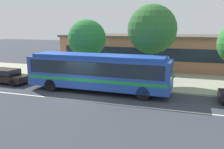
# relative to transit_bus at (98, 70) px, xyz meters

# --- Properties ---
(ground_plane) EXTENTS (120.00, 120.00, 0.00)m
(ground_plane) POSITION_rel_transit_bus_xyz_m (-0.90, -1.71, -1.72)
(ground_plane) COLOR #343840
(sidewalk_slab) EXTENTS (60.00, 8.00, 0.12)m
(sidewalk_slab) POSITION_rel_transit_bus_xyz_m (-0.90, 5.35, -1.66)
(sidewalk_slab) COLOR #9A9F87
(sidewalk_slab) RESTS_ON ground_plane
(lane_stripe_center) EXTENTS (56.00, 0.16, 0.01)m
(lane_stripe_center) POSITION_rel_transit_bus_xyz_m (-0.90, -2.51, -1.71)
(lane_stripe_center) COLOR silver
(lane_stripe_center) RESTS_ON ground_plane
(transit_bus) EXTENTS (11.25, 2.57, 2.95)m
(transit_bus) POSITION_rel_transit_bus_xyz_m (0.00, 0.00, 0.00)
(transit_bus) COLOR #2146A4
(transit_bus) RESTS_ON ground_plane
(sedan_behind_bus) EXTENTS (4.35, 2.00, 1.29)m
(sedan_behind_bus) POSITION_rel_transit_bus_xyz_m (-9.02, 0.16, -0.99)
(sedan_behind_bus) COLOR black
(sedan_behind_bus) RESTS_ON ground_plane
(pedestrian_waiting_near_sign) EXTENTS (0.44, 0.44, 1.63)m
(pedestrian_waiting_near_sign) POSITION_rel_transit_bus_xyz_m (5.45, 2.82, -0.65)
(pedestrian_waiting_near_sign) COLOR #716A56
(pedestrian_waiting_near_sign) RESTS_ON sidewalk_slab
(pedestrian_walking_along_curb) EXTENTS (0.47, 0.47, 1.72)m
(pedestrian_walking_along_curb) POSITION_rel_transit_bus_xyz_m (1.59, 3.00, -0.59)
(pedestrian_walking_along_curb) COLOR #3B3A30
(pedestrian_walking_along_curb) RESTS_ON sidewalk_slab
(bus_stop_sign) EXTENTS (0.15, 0.44, 2.67)m
(bus_stop_sign) POSITION_rel_transit_bus_xyz_m (5.13, 1.74, 0.11)
(bus_stop_sign) COLOR gray
(bus_stop_sign) RESTS_ON sidewalk_slab
(street_tree_near_stop) EXTENTS (3.65, 3.65, 5.61)m
(street_tree_near_stop) POSITION_rel_transit_bus_xyz_m (-2.77, 4.26, 2.17)
(street_tree_near_stop) COLOR brown
(street_tree_near_stop) RESTS_ON sidewalk_slab
(street_tree_mid_block) EXTENTS (4.17, 4.17, 6.80)m
(street_tree_mid_block) POSITION_rel_transit_bus_xyz_m (3.53, 3.61, 3.10)
(street_tree_mid_block) COLOR brown
(street_tree_mid_block) RESTS_ON sidewalk_slab
(station_building) EXTENTS (22.04, 8.28, 4.00)m
(station_building) POSITION_rel_transit_bus_xyz_m (2.24, 13.07, 0.29)
(station_building) COLOR #97664A
(station_building) RESTS_ON ground_plane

